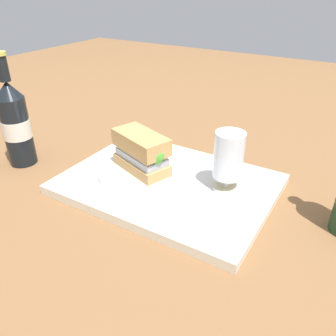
{
  "coord_description": "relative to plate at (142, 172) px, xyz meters",
  "views": [
    {
      "loc": [
        0.33,
        -0.54,
        0.41
      ],
      "look_at": [
        0.0,
        0.0,
        0.05
      ],
      "focal_mm": 36.82,
      "sensor_mm": 36.0,
      "label": 1
    }
  ],
  "objects": [
    {
      "name": "napkin_folded",
      "position": [
        0.18,
        -0.03,
        -0.0
      ],
      "size": [
        0.09,
        0.07,
        0.01
      ],
      "primitive_type": "cube",
      "color": "white",
      "rests_on": "placemat"
    },
    {
      "name": "plate",
      "position": [
        0.0,
        0.0,
        0.0
      ],
      "size": [
        0.19,
        0.19,
        0.01
      ],
      "primitive_type": "cylinder",
      "color": "white",
      "rests_on": "placemat"
    },
    {
      "name": "ground_plane",
      "position": [
        0.06,
        0.01,
        -0.03
      ],
      "size": [
        3.0,
        3.0,
        0.0
      ],
      "primitive_type": "plane",
      "color": "brown"
    },
    {
      "name": "tray",
      "position": [
        0.06,
        0.01,
        -0.02
      ],
      "size": [
        0.44,
        0.32,
        0.02
      ],
      "primitive_type": "cube",
      "color": "beige",
      "rests_on": "ground_plane"
    },
    {
      "name": "beer_glass",
      "position": [
        0.18,
        0.04,
        0.06
      ],
      "size": [
        0.06,
        0.06,
        0.12
      ],
      "color": "silver",
      "rests_on": "placemat"
    },
    {
      "name": "second_bottle",
      "position": [
        -0.31,
        -0.07,
        0.08
      ],
      "size": [
        0.07,
        0.07,
        0.27
      ],
      "color": "black",
      "rests_on": "ground_plane"
    },
    {
      "name": "placemat",
      "position": [
        0.06,
        0.01,
        -0.01
      ],
      "size": [
        0.38,
        0.27,
        0.0
      ],
      "primitive_type": "cube",
      "color": "silver",
      "rests_on": "tray"
    },
    {
      "name": "sandwich",
      "position": [
        0.0,
        -0.0,
        0.05
      ],
      "size": [
        0.14,
        0.1,
        0.08
      ],
      "rotation": [
        0.0,
        0.0,
        -0.34
      ],
      "color": "tan",
      "rests_on": "plate"
    }
  ]
}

